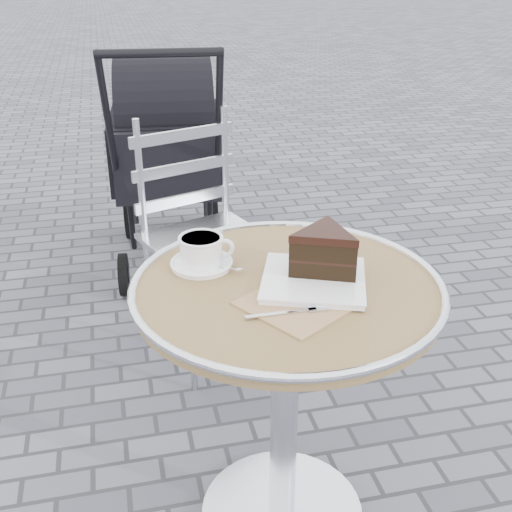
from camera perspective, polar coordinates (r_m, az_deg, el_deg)
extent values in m
cylinder|color=silver|center=(1.91, 2.30, -21.77)|extent=(0.44, 0.44, 0.03)
cylinder|color=silver|center=(1.67, 2.52, -13.66)|extent=(0.07, 0.07, 0.67)
cylinder|color=#A6825A|center=(1.47, 2.78, -3.09)|extent=(0.70, 0.70, 0.03)
torus|color=silver|center=(1.46, 2.80, -2.57)|extent=(0.72, 0.72, 0.02)
cylinder|color=white|center=(1.55, -4.85, -0.73)|extent=(0.15, 0.15, 0.01)
cylinder|color=white|center=(1.53, -4.90, 0.53)|extent=(0.11, 0.11, 0.06)
torus|color=white|center=(1.53, -2.86, 0.68)|extent=(0.05, 0.01, 0.05)
cylinder|color=#D3B18C|center=(1.52, -4.94, 1.53)|extent=(0.09, 0.09, 0.01)
cube|color=#A07657|center=(1.39, 3.69, -4.22)|extent=(0.28, 0.28, 0.00)
cube|color=white|center=(1.46, 5.13, -2.20)|extent=(0.29, 0.29, 0.01)
cylinder|color=silver|center=(2.21, -5.71, -6.99)|extent=(0.02, 0.02, 0.46)
cylinder|color=silver|center=(2.36, 1.70, -4.55)|extent=(0.02, 0.02, 0.46)
cylinder|color=silver|center=(2.48, -9.41, -3.30)|extent=(0.02, 0.02, 0.46)
cylinder|color=silver|center=(2.62, -2.55, -1.34)|extent=(0.02, 0.02, 0.46)
cube|color=silver|center=(2.30, -4.18, 1.20)|extent=(0.52, 0.52, 0.02)
cube|color=black|center=(3.06, -7.85, 8.31)|extent=(0.51, 0.75, 0.43)
cylinder|color=black|center=(2.37, -8.59, 17.42)|extent=(0.45, 0.07, 0.03)
cylinder|color=black|center=(2.93, -11.67, -1.63)|extent=(0.06, 0.19, 0.19)
cylinder|color=black|center=(2.93, -2.93, -1.12)|extent=(0.06, 0.19, 0.19)
cylinder|color=black|center=(3.49, -11.22, 3.98)|extent=(0.07, 0.30, 0.30)
cylinder|color=black|center=(3.49, -3.86, 4.41)|extent=(0.07, 0.30, 0.30)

